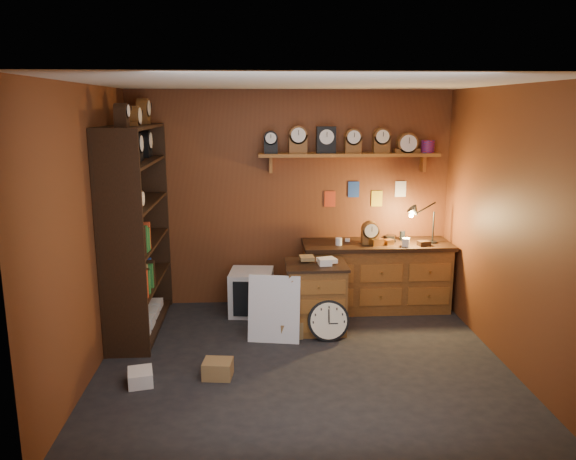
# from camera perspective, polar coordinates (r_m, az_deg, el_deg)

# --- Properties ---
(floor) EXTENTS (4.00, 4.00, 0.00)m
(floor) POSITION_cam_1_polar(r_m,az_deg,el_deg) (5.76, 1.42, -13.21)
(floor) COLOR black
(floor) RESTS_ON ground
(room_shell) EXTENTS (4.02, 3.62, 2.71)m
(room_shell) POSITION_cam_1_polar(r_m,az_deg,el_deg) (5.36, 1.90, 4.14)
(room_shell) COLOR brown
(room_shell) RESTS_ON ground
(shelving_unit) EXTENTS (0.47, 1.60, 2.58)m
(shelving_unit) POSITION_cam_1_polar(r_m,az_deg,el_deg) (6.42, -15.43, 0.84)
(shelving_unit) COLOR black
(shelving_unit) RESTS_ON ground
(workbench) EXTENTS (1.83, 0.66, 1.36)m
(workbench) POSITION_cam_1_polar(r_m,az_deg,el_deg) (7.11, 8.93, -4.23)
(workbench) COLOR brown
(workbench) RESTS_ON ground
(low_cabinet) EXTENTS (0.68, 0.58, 0.87)m
(low_cabinet) POSITION_cam_1_polar(r_m,az_deg,el_deg) (6.38, 2.84, -6.52)
(low_cabinet) COLOR brown
(low_cabinet) RESTS_ON ground
(big_round_clock) EXTENTS (0.45, 0.16, 0.45)m
(big_round_clock) POSITION_cam_1_polar(r_m,az_deg,el_deg) (6.18, 4.12, -9.16)
(big_round_clock) COLOR black
(big_round_clock) RESTS_ON ground
(white_panel) EXTENTS (0.58, 0.25, 0.74)m
(white_panel) POSITION_cam_1_polar(r_m,az_deg,el_deg) (6.24, -1.41, -11.15)
(white_panel) COLOR silver
(white_panel) RESTS_ON ground
(mini_fridge) EXTENTS (0.56, 0.58, 0.53)m
(mini_fridge) POSITION_cam_1_polar(r_m,az_deg,el_deg) (6.94, -3.73, -6.32)
(mini_fridge) COLOR silver
(mini_fridge) RESTS_ON ground
(floor_box_a) EXTENTS (0.29, 0.26, 0.16)m
(floor_box_a) POSITION_cam_1_polar(r_m,az_deg,el_deg) (5.47, -7.14, -13.82)
(floor_box_a) COLOR olive
(floor_box_a) RESTS_ON ground
(floor_box_b) EXTENTS (0.27, 0.30, 0.13)m
(floor_box_b) POSITION_cam_1_polar(r_m,az_deg,el_deg) (5.49, -14.77, -14.26)
(floor_box_b) COLOR white
(floor_box_b) RESTS_ON ground
(floor_box_c) EXTENTS (0.31, 0.28, 0.19)m
(floor_box_c) POSITION_cam_1_polar(r_m,az_deg,el_deg) (6.27, 0.08, -10.05)
(floor_box_c) COLOR olive
(floor_box_c) RESTS_ON ground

